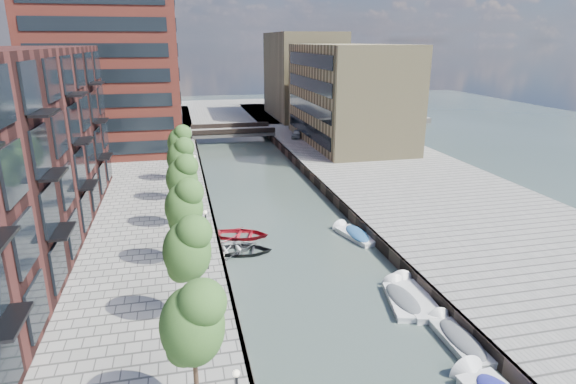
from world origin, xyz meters
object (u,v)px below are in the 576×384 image
object	(u,v)px
tree_4	(182,176)
tree_6	(179,141)
tree_3	(184,204)
tree_5	(180,156)
motorboat_1	(457,338)
tree_2	(187,247)
sloop_3	(228,251)
sloop_2	(242,237)
car	(297,134)
motorboat_3	(354,234)
motorboat_2	(412,297)
tree_1	(192,321)
bridge	(232,132)
motorboat_4	(401,298)
sloop_4	(243,253)

from	to	relation	value
tree_4	tree_6	size ratio (longest dim) A/B	1.00
tree_3	tree_5	distance (m)	14.00
tree_3	motorboat_1	world-z (taller)	tree_3
tree_2	sloop_3	bearing A→B (deg)	73.85
tree_2	tree_4	xyz separation A→B (m)	(0.00, 14.00, 0.00)
tree_2	sloop_2	world-z (taller)	tree_2
car	tree_4	bearing A→B (deg)	-97.18
sloop_3	motorboat_3	size ratio (longest dim) A/B	0.98
motorboat_2	motorboat_3	bearing A→B (deg)	90.38
sloop_3	motorboat_1	size ratio (longest dim) A/B	1.00
tree_2	motorboat_2	xyz separation A→B (m)	(13.63, 1.06, -5.21)
tree_5	motorboat_2	size ratio (longest dim) A/B	1.13
motorboat_1	tree_5	bearing A→B (deg)	119.33
tree_1	tree_6	size ratio (longest dim) A/B	1.00
sloop_3	tree_2	bearing A→B (deg)	154.42
bridge	tree_4	size ratio (longest dim) A/B	2.18
motorboat_1	motorboat_4	world-z (taller)	motorboat_1
tree_2	car	distance (m)	51.99
tree_1	motorboat_3	distance (m)	23.38
tree_5	motorboat_3	size ratio (longest dim) A/B	1.24
tree_2	sloop_3	world-z (taller)	tree_2
sloop_2	car	distance (m)	37.90
tree_1	tree_2	size ratio (longest dim) A/B	1.00
tree_5	motorboat_4	distance (m)	24.36
tree_3	tree_4	world-z (taller)	same
tree_1	motorboat_2	distance (m)	16.67
tree_1	motorboat_3	size ratio (longest dim) A/B	1.24
tree_4	tree_6	distance (m)	14.00
sloop_4	motorboat_3	xyz separation A→B (m)	(9.36, 1.23, 0.19)
tree_4	motorboat_4	world-z (taller)	tree_4
sloop_3	tree_3	bearing A→B (deg)	130.64
tree_2	sloop_2	size ratio (longest dim) A/B	1.34
tree_3	sloop_3	world-z (taller)	tree_3
bridge	sloop_4	xyz separation A→B (m)	(-4.30, -43.88, -1.39)
motorboat_3	tree_5	bearing A→B (deg)	144.56
motorboat_1	car	distance (m)	52.49
motorboat_4	tree_6	bearing A→B (deg)	115.22
bridge	motorboat_4	xyz separation A→B (m)	(4.27, -53.10, -1.20)
bridge	tree_5	size ratio (longest dim) A/B	2.18
tree_6	motorboat_1	distance (m)	34.95
tree_6	tree_2	bearing A→B (deg)	-90.00
sloop_2	motorboat_4	size ratio (longest dim) A/B	0.92
tree_4	motorboat_4	xyz separation A→B (m)	(12.77, -13.10, -5.12)
motorboat_2	motorboat_3	world-z (taller)	motorboat_2
tree_4	motorboat_2	distance (m)	19.50
tree_2	tree_4	distance (m)	14.00
motorboat_1	tree_1	bearing A→B (deg)	-166.49
tree_6	motorboat_3	size ratio (longest dim) A/B	1.24
bridge	tree_3	size ratio (longest dim) A/B	2.18
tree_3	motorboat_1	xyz separation A→B (m)	(13.86, -10.67, -5.12)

